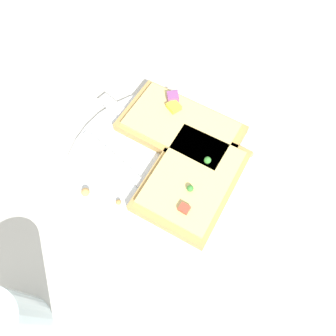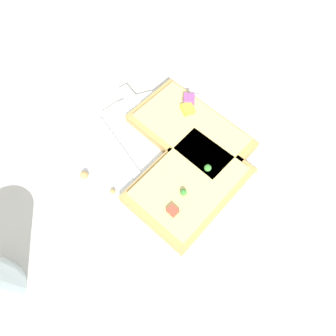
# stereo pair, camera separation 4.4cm
# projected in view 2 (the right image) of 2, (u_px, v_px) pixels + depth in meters

# --- Properties ---
(ground_plane) EXTENTS (4.00, 4.00, 0.00)m
(ground_plane) POSITION_uv_depth(u_px,v_px,m) (168.00, 175.00, 0.46)
(ground_plane) COLOR beige
(plate) EXTENTS (0.28, 0.28, 0.01)m
(plate) POSITION_uv_depth(u_px,v_px,m) (168.00, 173.00, 0.45)
(plate) COLOR white
(plate) RESTS_ON ground
(fork) EXTENTS (0.10, 0.21, 0.01)m
(fork) POSITION_uv_depth(u_px,v_px,m) (141.00, 182.00, 0.44)
(fork) COLOR silver
(fork) RESTS_ON plate
(knife) EXTENTS (0.11, 0.22, 0.01)m
(knife) POSITION_uv_depth(u_px,v_px,m) (157.00, 130.00, 0.47)
(knife) COLOR silver
(knife) RESTS_ON plate
(pizza_slice_main) EXTENTS (0.18, 0.18, 0.03)m
(pizza_slice_main) POSITION_uv_depth(u_px,v_px,m) (189.00, 184.00, 0.43)
(pizza_slice_main) COLOR tan
(pizza_slice_main) RESTS_ON plate
(pizza_slice_corner) EXTENTS (0.17, 0.19, 0.03)m
(pizza_slice_corner) POSITION_uv_depth(u_px,v_px,m) (191.00, 130.00, 0.46)
(pizza_slice_corner) COLOR tan
(pizza_slice_corner) RESTS_ON plate
(crumb_scatter) EXTENTS (0.24, 0.07, 0.01)m
(crumb_scatter) POSITION_uv_depth(u_px,v_px,m) (146.00, 169.00, 0.44)
(crumb_scatter) COLOR #BE7E47
(crumb_scatter) RESTS_ON plate
(napkin) EXTENTS (0.12, 0.07, 0.01)m
(napkin) POSITION_uv_depth(u_px,v_px,m) (254.00, 64.00, 0.55)
(napkin) COLOR white
(napkin) RESTS_ON ground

